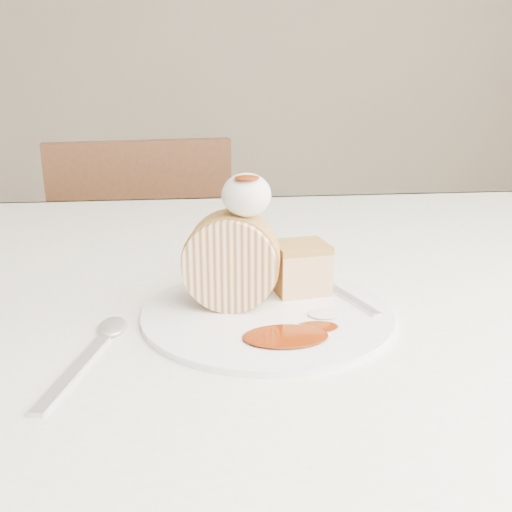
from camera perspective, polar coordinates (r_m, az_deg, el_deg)
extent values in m
cube|color=white|center=(0.69, 1.33, -3.25)|extent=(1.40, 0.90, 0.04)
cube|color=white|center=(1.14, -1.70, -1.02)|extent=(1.40, 0.01, 0.28)
cube|color=brown|center=(1.55, -11.13, -4.28)|extent=(0.45, 0.45, 0.04)
cube|color=brown|center=(1.31, -11.12, 2.14)|extent=(0.40, 0.10, 0.42)
cylinder|color=brown|center=(1.81, -5.70, -8.15)|extent=(0.03, 0.03, 0.39)
cylinder|color=brown|center=(1.79, -16.64, -9.07)|extent=(0.03, 0.03, 0.39)
cylinder|color=brown|center=(1.51, -3.51, -13.59)|extent=(0.03, 0.03, 0.39)
cylinder|color=brown|center=(1.49, -16.87, -14.80)|extent=(0.03, 0.03, 0.39)
cylinder|color=white|center=(0.56, 1.14, -5.71)|extent=(0.28, 0.28, 0.01)
cylinder|color=#FFDEB1|center=(0.56, -2.48, -0.52)|extent=(0.10, 0.07, 0.09)
cube|color=#BD8E47|center=(0.60, 4.46, -1.47)|extent=(0.06, 0.06, 0.05)
ellipsoid|color=silver|center=(0.54, -0.97, 6.12)|extent=(0.05, 0.05, 0.04)
ellipsoid|color=#6D1F04|center=(0.52, -0.91, 8.37)|extent=(0.02, 0.02, 0.01)
cube|color=silver|center=(0.59, 9.15, -4.05)|extent=(0.06, 0.14, 0.00)
cube|color=silver|center=(0.48, -17.68, -10.92)|extent=(0.06, 0.15, 0.00)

